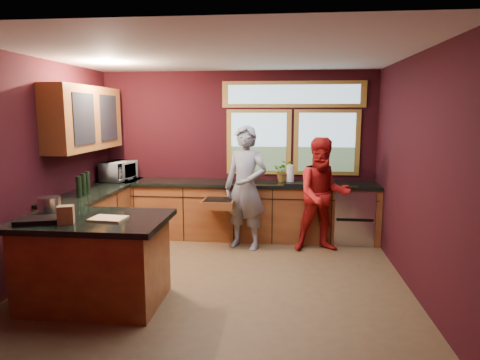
% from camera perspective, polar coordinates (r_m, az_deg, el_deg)
% --- Properties ---
extents(floor, '(4.50, 4.50, 0.00)m').
position_cam_1_polar(floor, '(5.49, -2.60, -12.76)').
color(floor, brown).
rests_on(floor, ground).
extents(room_shell, '(4.52, 4.02, 2.71)m').
position_cam_1_polar(room_shell, '(5.54, -8.39, 6.46)').
color(room_shell, black).
rests_on(room_shell, ground).
extents(back_counter, '(4.50, 0.64, 0.93)m').
position_cam_1_polar(back_counter, '(6.94, 1.07, -4.05)').
color(back_counter, maroon).
rests_on(back_counter, floor).
extents(left_counter, '(0.64, 2.30, 0.93)m').
position_cam_1_polar(left_counter, '(6.67, -18.37, -5.05)').
color(left_counter, maroon).
rests_on(left_counter, floor).
extents(island, '(1.55, 1.05, 0.95)m').
position_cam_1_polar(island, '(4.88, -18.84, -10.11)').
color(island, maroon).
rests_on(island, floor).
extents(person_grey, '(0.79, 0.65, 1.85)m').
position_cam_1_polar(person_grey, '(6.36, 0.76, -1.05)').
color(person_grey, slate).
rests_on(person_grey, floor).
extents(person_red, '(0.91, 0.76, 1.68)m').
position_cam_1_polar(person_red, '(6.37, 10.99, -1.96)').
color(person_red, '#A31413').
rests_on(person_red, floor).
extents(microwave, '(0.49, 0.64, 0.32)m').
position_cam_1_polar(microwave, '(7.25, -15.90, 1.17)').
color(microwave, '#999999').
rests_on(microwave, left_counter).
extents(potted_plant, '(0.32, 0.27, 0.35)m').
position_cam_1_polar(potted_plant, '(6.85, 5.87, 1.18)').
color(potted_plant, '#999999').
rests_on(potted_plant, back_counter).
extents(paper_towel, '(0.12, 0.12, 0.28)m').
position_cam_1_polar(paper_towel, '(6.81, 6.71, 0.81)').
color(paper_towel, white).
rests_on(paper_towel, back_counter).
extents(cutting_board, '(0.37, 0.28, 0.02)m').
position_cam_1_polar(cutting_board, '(4.63, -17.14, -4.93)').
color(cutting_board, tan).
rests_on(cutting_board, island).
extents(stock_pot, '(0.24, 0.24, 0.18)m').
position_cam_1_polar(stock_pot, '(5.12, -24.07, -3.08)').
color(stock_pot, '#B0B0B5').
rests_on(stock_pot, island).
extents(paper_bag, '(0.18, 0.16, 0.18)m').
position_cam_1_polar(paper_bag, '(4.58, -22.20, -4.31)').
color(paper_bag, brown).
rests_on(paper_bag, island).
extents(black_tray, '(0.46, 0.38, 0.05)m').
position_cam_1_polar(black_tray, '(4.74, -25.37, -4.88)').
color(black_tray, black).
rests_on(black_tray, island).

